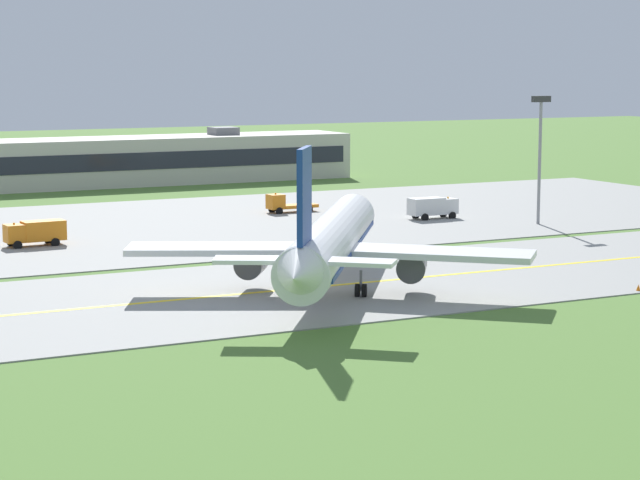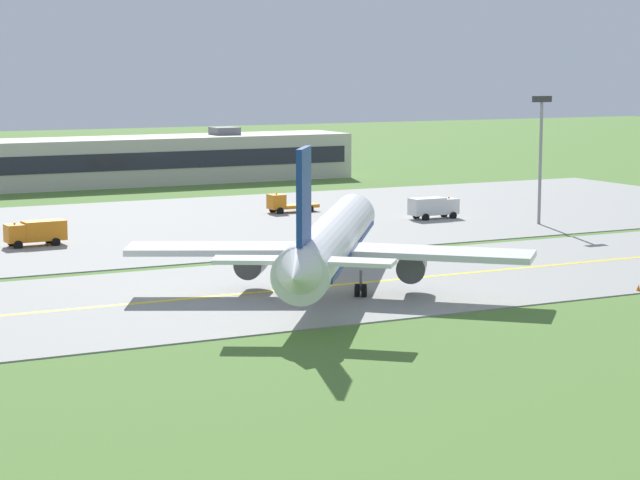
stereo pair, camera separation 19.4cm
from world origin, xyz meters
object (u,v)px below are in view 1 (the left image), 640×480
Objects in this scene: airplane_lead at (331,242)px; service_truck_fuel at (35,232)px; service_truck_baggage at (285,204)px; apron_light_mast at (540,143)px; service_truck_catering at (432,207)px.

service_truck_fuel is (-14.95, 35.80, -2.60)m from airplane_lead.
airplane_lead is 53.33m from service_truck_baggage.
airplane_lead is at bearing -146.79° from apron_light_mast.
service_truck_baggage is at bearing 132.80° from apron_light_mast.
apron_light_mast reaches higher than service_truck_baggage.
airplane_lead is 38.88m from service_truck_fuel.
airplane_lead is 48.85m from apron_light_mast.
apron_light_mast is at bearing 33.21° from airplane_lead.
service_truck_catering is at bearing 130.54° from apron_light_mast.
airplane_lead is 48.68m from service_truck_catering.
apron_light_mast is at bearing -49.46° from service_truck_catering.
apron_light_mast is at bearing -9.39° from service_truck_fuel.
service_truck_fuel is 47.36m from service_truck_catering.
service_truck_catering is at bearing 48.18° from airplane_lead.
service_truck_fuel is 56.88m from apron_light_mast.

